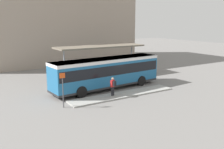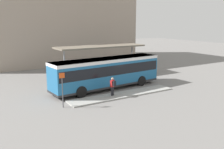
{
  "view_description": "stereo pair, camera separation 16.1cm",
  "coord_description": "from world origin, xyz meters",
  "views": [
    {
      "loc": [
        -12.62,
        -21.18,
        6.69
      ],
      "look_at": [
        0.59,
        0.0,
        1.4
      ],
      "focal_mm": 40.0,
      "sensor_mm": 36.0,
      "label": 1
    },
    {
      "loc": [
        -12.48,
        -21.27,
        6.69
      ],
      "look_at": [
        0.59,
        0.0,
        1.4
      ],
      "focal_mm": 40.0,
      "sensor_mm": 36.0,
      "label": 2
    }
  ],
  "objects": [
    {
      "name": "bicycle_blue",
      "position": [
        8.71,
        4.07,
        0.34
      ],
      "size": [
        0.48,
        1.54,
        0.67
      ],
      "rotation": [
        0.0,
        0.0,
        1.68
      ],
      "color": "black",
      "rests_on": "ground_plane"
    },
    {
      "name": "curb_island",
      "position": [
        0.07,
        -2.83,
        0.06
      ],
      "size": [
        10.65,
        1.8,
        0.12
      ],
      "color": "#9E9E99",
      "rests_on": "ground_plane"
    },
    {
      "name": "station_building",
      "position": [
        2.38,
        20.98,
        7.55
      ],
      "size": [
        24.16,
        12.85,
        15.11
      ],
      "color": "gray",
      "rests_on": "ground_plane"
    },
    {
      "name": "bicycle_red",
      "position": [
        8.86,
        4.87,
        0.34
      ],
      "size": [
        0.48,
        1.57,
        0.68
      ],
      "rotation": [
        0.0,
        0.0,
        -1.58
      ],
      "color": "black",
      "rests_on": "ground_plane"
    },
    {
      "name": "ground_plane",
      "position": [
        0.0,
        0.0,
        0.0
      ],
      "size": [
        120.0,
        120.0,
        0.0
      ],
      "primitive_type": "plane",
      "color": "slate"
    },
    {
      "name": "station_shelter",
      "position": [
        2.59,
        5.95,
        3.63
      ],
      "size": [
        11.37,
        3.31,
        3.77
      ],
      "color": "#706656",
      "rests_on": "ground_plane"
    },
    {
      "name": "pedestrian_waiting",
      "position": [
        -1.03,
        -2.77,
        1.08
      ],
      "size": [
        0.47,
        0.51,
        1.68
      ],
      "rotation": [
        0.0,
        0.0,
        1.89
      ],
      "color": "#232328",
      "rests_on": "curb_island"
    },
    {
      "name": "city_bus",
      "position": [
        0.01,
        0.0,
        1.82
      ],
      "size": [
        11.94,
        3.35,
        3.12
      ],
      "rotation": [
        0.0,
        0.0,
        0.08
      ],
      "color": "#1E6093",
      "rests_on": "ground_plane"
    },
    {
      "name": "platform_sign",
      "position": [
        -5.9,
        -3.1,
        1.56
      ],
      "size": [
        0.44,
        0.08,
        2.8
      ],
      "color": "#4C4C51",
      "rests_on": "ground_plane"
    },
    {
      "name": "bicycle_white",
      "position": [
        8.65,
        5.68,
        0.38
      ],
      "size": [
        0.48,
        1.77,
        0.77
      ],
      "rotation": [
        0.0,
        0.0,
        1.66
      ],
      "color": "black",
      "rests_on": "ground_plane"
    },
    {
      "name": "potted_planter_near_shelter",
      "position": [
        2.31,
        3.59,
        0.68
      ],
      "size": [
        0.9,
        0.9,
        1.31
      ],
      "color": "slate",
      "rests_on": "ground_plane"
    }
  ]
}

